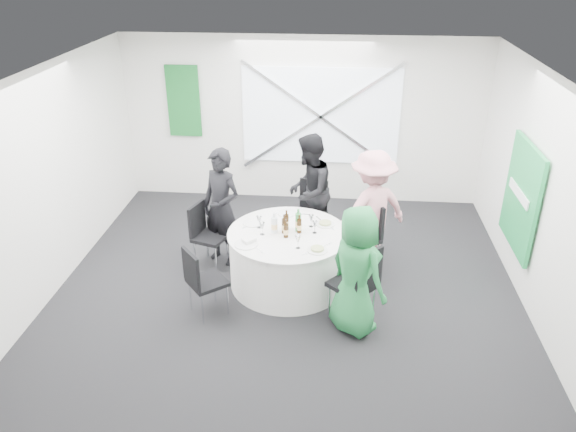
# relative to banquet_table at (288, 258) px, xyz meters

# --- Properties ---
(floor) EXTENTS (6.00, 6.00, 0.00)m
(floor) POSITION_rel_banquet_table_xyz_m (0.00, -0.20, -0.38)
(floor) COLOR black
(floor) RESTS_ON ground
(ceiling) EXTENTS (6.00, 6.00, 0.00)m
(ceiling) POSITION_rel_banquet_table_xyz_m (0.00, -0.20, 2.42)
(ceiling) COLOR white
(ceiling) RESTS_ON wall_back
(wall_back) EXTENTS (6.00, 0.00, 6.00)m
(wall_back) POSITION_rel_banquet_table_xyz_m (0.00, 2.80, 1.02)
(wall_back) COLOR white
(wall_back) RESTS_ON floor
(wall_front) EXTENTS (6.00, 0.00, 6.00)m
(wall_front) POSITION_rel_banquet_table_xyz_m (0.00, -3.20, 1.02)
(wall_front) COLOR white
(wall_front) RESTS_ON floor
(wall_left) EXTENTS (0.00, 6.00, 6.00)m
(wall_left) POSITION_rel_banquet_table_xyz_m (-3.00, -0.20, 1.02)
(wall_left) COLOR white
(wall_left) RESTS_ON floor
(wall_right) EXTENTS (0.00, 6.00, 6.00)m
(wall_right) POSITION_rel_banquet_table_xyz_m (3.00, -0.20, 1.02)
(wall_right) COLOR white
(wall_right) RESTS_ON floor
(window_panel) EXTENTS (2.60, 0.03, 1.60)m
(window_panel) POSITION_rel_banquet_table_xyz_m (0.30, 2.76, 1.12)
(window_panel) COLOR white
(window_panel) RESTS_ON wall_back
(window_brace_a) EXTENTS (2.63, 0.05, 1.84)m
(window_brace_a) POSITION_rel_banquet_table_xyz_m (0.30, 2.72, 1.12)
(window_brace_a) COLOR silver
(window_brace_a) RESTS_ON window_panel
(window_brace_b) EXTENTS (2.63, 0.05, 1.84)m
(window_brace_b) POSITION_rel_banquet_table_xyz_m (0.30, 2.72, 1.12)
(window_brace_b) COLOR silver
(window_brace_b) RESTS_ON window_panel
(green_banner) EXTENTS (0.55, 0.04, 1.20)m
(green_banner) POSITION_rel_banquet_table_xyz_m (-2.00, 2.75, 1.32)
(green_banner) COLOR #125E27
(green_banner) RESTS_ON wall_back
(green_sign) EXTENTS (0.05, 1.20, 1.40)m
(green_sign) POSITION_rel_banquet_table_xyz_m (2.94, 0.40, 0.82)
(green_sign) COLOR #1A9445
(green_sign) RESTS_ON wall_right
(banquet_table) EXTENTS (1.56, 1.56, 0.76)m
(banquet_table) POSITION_rel_banquet_table_xyz_m (0.00, 0.00, 0.00)
(banquet_table) COLOR silver
(banquet_table) RESTS_ON floor
(chair_back) EXTENTS (0.52, 0.53, 0.98)m
(chair_back) POSITION_rel_banquet_table_xyz_m (0.24, 1.16, 0.19)
(chair_back) COLOR black
(chair_back) RESTS_ON floor
(chair_back_left) EXTENTS (0.53, 0.52, 0.91)m
(chair_back_left) POSITION_rel_banquet_table_xyz_m (-1.19, 0.39, 0.15)
(chair_back_left) COLOR black
(chair_back_left) RESTS_ON floor
(chair_back_right) EXTENTS (0.59, 0.59, 0.96)m
(chair_back_right) POSITION_rel_banquet_table_xyz_m (1.04, 0.53, 0.18)
(chair_back_right) COLOR black
(chair_back_right) RESTS_ON floor
(chair_front_right) EXTENTS (0.66, 0.66, 1.03)m
(chair_front_right) POSITION_rel_banquet_table_xyz_m (0.90, -0.79, 0.23)
(chair_front_right) COLOR black
(chair_front_right) RESTS_ON floor
(chair_front_left) EXTENTS (0.58, 0.58, 0.91)m
(chair_front_left) POSITION_rel_banquet_table_xyz_m (-0.97, -0.79, 0.15)
(chair_front_left) COLOR black
(chair_front_left) RESTS_ON floor
(person_man_back_left) EXTENTS (0.72, 0.64, 1.67)m
(person_man_back_left) POSITION_rel_banquet_table_xyz_m (-0.96, 0.53, 0.45)
(person_man_back_left) COLOR black
(person_man_back_left) RESTS_ON floor
(person_man_back) EXTENTS (0.59, 0.89, 1.70)m
(person_man_back) POSITION_rel_banquet_table_xyz_m (0.20, 1.14, 0.47)
(person_man_back) COLOR black
(person_man_back) RESTS_ON floor
(person_woman_pink) EXTENTS (1.20, 0.97, 1.68)m
(person_woman_pink) POSITION_rel_banquet_table_xyz_m (1.08, 0.61, 0.46)
(person_woman_pink) COLOR pink
(person_woman_pink) RESTS_ON floor
(person_woman_green) EXTENTS (0.89, 0.90, 1.57)m
(person_woman_green) POSITION_rel_banquet_table_xyz_m (0.85, -0.89, 0.41)
(person_woman_green) COLOR #217B3D
(person_woman_green) RESTS_ON floor
(plate_back) EXTENTS (0.26, 0.26, 0.01)m
(plate_back) POSITION_rel_banquet_table_xyz_m (-0.06, 0.55, 0.39)
(plate_back) COLOR white
(plate_back) RESTS_ON banquet_table
(plate_back_left) EXTENTS (0.27, 0.27, 0.01)m
(plate_back_left) POSITION_rel_banquet_table_xyz_m (-0.49, 0.23, 0.39)
(plate_back_left) COLOR white
(plate_back_left) RESTS_ON banquet_table
(plate_back_right) EXTENTS (0.25, 0.25, 0.04)m
(plate_back_right) POSITION_rel_banquet_table_xyz_m (0.47, 0.27, 0.40)
(plate_back_right) COLOR white
(plate_back_right) RESTS_ON banquet_table
(plate_front_right) EXTENTS (0.25, 0.25, 0.04)m
(plate_front_right) POSITION_rel_banquet_table_xyz_m (0.39, -0.42, 0.40)
(plate_front_right) COLOR white
(plate_front_right) RESTS_ON banquet_table
(plate_front_left) EXTENTS (0.29, 0.29, 0.01)m
(plate_front_left) POSITION_rel_banquet_table_xyz_m (-0.49, -0.36, 0.39)
(plate_front_left) COLOR white
(plate_front_left) RESTS_ON banquet_table
(napkin) EXTENTS (0.19, 0.19, 0.04)m
(napkin) POSITION_rel_banquet_table_xyz_m (-0.46, -0.30, 0.42)
(napkin) COLOR silver
(napkin) RESTS_ON plate_front_left
(beer_bottle_a) EXTENTS (0.06, 0.06, 0.26)m
(beer_bottle_a) POSITION_rel_banquet_table_xyz_m (-0.05, -0.01, 0.48)
(beer_bottle_a) COLOR #37200A
(beer_bottle_a) RESTS_ON banquet_table
(beer_bottle_b) EXTENTS (0.06, 0.06, 0.27)m
(beer_bottle_b) POSITION_rel_banquet_table_xyz_m (-0.03, 0.09, 0.48)
(beer_bottle_b) COLOR #37200A
(beer_bottle_b) RESTS_ON banquet_table
(beer_bottle_c) EXTENTS (0.06, 0.06, 0.25)m
(beer_bottle_c) POSITION_rel_banquet_table_xyz_m (0.14, 0.02, 0.47)
(beer_bottle_c) COLOR #37200A
(beer_bottle_c) RESTS_ON banquet_table
(beer_bottle_d) EXTENTS (0.06, 0.06, 0.25)m
(beer_bottle_d) POSITION_rel_banquet_table_xyz_m (-0.02, -0.12, 0.47)
(beer_bottle_d) COLOR #37200A
(beer_bottle_d) RESTS_ON banquet_table
(green_water_bottle) EXTENTS (0.08, 0.08, 0.31)m
(green_water_bottle) POSITION_rel_banquet_table_xyz_m (0.13, 0.07, 0.50)
(green_water_bottle) COLOR green
(green_water_bottle) RESTS_ON banquet_table
(clear_water_bottle) EXTENTS (0.08, 0.08, 0.27)m
(clear_water_bottle) POSITION_rel_banquet_table_xyz_m (-0.17, -0.00, 0.48)
(clear_water_bottle) COLOR white
(clear_water_bottle) RESTS_ON banquet_table
(wine_glass_a) EXTENTS (0.07, 0.07, 0.17)m
(wine_glass_a) POSITION_rel_banquet_table_xyz_m (-0.32, -0.07, 0.50)
(wine_glass_a) COLOR white
(wine_glass_a) RESTS_ON banquet_table
(wine_glass_b) EXTENTS (0.07, 0.07, 0.17)m
(wine_glass_b) POSITION_rel_banquet_table_xyz_m (-0.39, 0.11, 0.50)
(wine_glass_b) COLOR white
(wine_glass_b) RESTS_ON banquet_table
(wine_glass_c) EXTENTS (0.07, 0.07, 0.17)m
(wine_glass_c) POSITION_rel_banquet_table_xyz_m (0.34, 0.03, 0.50)
(wine_glass_c) COLOR white
(wine_glass_c) RESTS_ON banquet_table
(wine_glass_d) EXTENTS (0.07, 0.07, 0.17)m
(wine_glass_d) POSITION_rel_banquet_table_xyz_m (0.29, 0.20, 0.50)
(wine_glass_d) COLOR white
(wine_glass_d) RESTS_ON banquet_table
(wine_glass_e) EXTENTS (0.07, 0.07, 0.17)m
(wine_glass_e) POSITION_rel_banquet_table_xyz_m (0.15, -0.38, 0.50)
(wine_glass_e) COLOR white
(wine_glass_e) RESTS_ON banquet_table
(fork_a) EXTENTS (0.10, 0.13, 0.01)m
(fork_a) POSITION_rel_banquet_table_xyz_m (0.55, 0.18, 0.38)
(fork_a) COLOR silver
(fork_a) RESTS_ON banquet_table
(knife_a) EXTENTS (0.09, 0.14, 0.01)m
(knife_a) POSITION_rel_banquet_table_xyz_m (0.38, 0.43, 0.38)
(knife_a) COLOR silver
(knife_a) RESTS_ON banquet_table
(fork_b) EXTENTS (0.11, 0.12, 0.01)m
(fork_b) POSITION_rel_banquet_table_xyz_m (-0.51, -0.26, 0.38)
(fork_b) COLOR silver
(fork_b) RESTS_ON banquet_table
(knife_b) EXTENTS (0.11, 0.12, 0.01)m
(knife_b) POSITION_rel_banquet_table_xyz_m (-0.29, -0.50, 0.38)
(knife_b) COLOR silver
(knife_b) RESTS_ON banquet_table
(fork_c) EXTENTS (0.12, 0.12, 0.01)m
(fork_c) POSITION_rel_banquet_table_xyz_m (0.27, -0.51, 0.38)
(fork_c) COLOR silver
(fork_c) RESTS_ON banquet_table
(knife_c) EXTENTS (0.12, 0.12, 0.01)m
(knife_c) POSITION_rel_banquet_table_xyz_m (0.51, -0.28, 0.38)
(knife_c) COLOR silver
(knife_c) RESTS_ON banquet_table
(fork_d) EXTENTS (0.15, 0.02, 0.01)m
(fork_d) POSITION_rel_banquet_table_xyz_m (0.17, 0.55, 0.38)
(fork_d) COLOR silver
(fork_d) RESTS_ON banquet_table
(knife_d) EXTENTS (0.15, 0.02, 0.01)m
(knife_d) POSITION_rel_banquet_table_xyz_m (-0.16, 0.55, 0.38)
(knife_d) COLOR silver
(knife_d) RESTS_ON banquet_table
(fork_e) EXTENTS (0.08, 0.14, 0.01)m
(fork_e) POSITION_rel_banquet_table_xyz_m (-0.42, 0.39, 0.38)
(fork_e) COLOR silver
(fork_e) RESTS_ON banquet_table
(knife_e) EXTENTS (0.09, 0.14, 0.01)m
(knife_e) POSITION_rel_banquet_table_xyz_m (-0.56, 0.12, 0.38)
(knife_e) COLOR silver
(knife_e) RESTS_ON banquet_table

